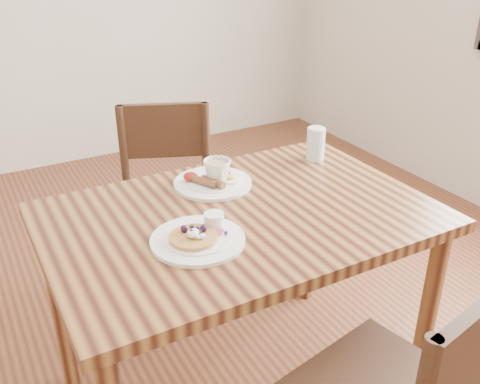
{
  "coord_description": "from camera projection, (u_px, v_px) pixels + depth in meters",
  "views": [
    {
      "loc": [
        -0.72,
        -1.28,
        1.55
      ],
      "look_at": [
        0.0,
        0.0,
        0.82
      ],
      "focal_mm": 40.0,
      "sensor_mm": 36.0,
      "label": 1
    }
  ],
  "objects": [
    {
      "name": "teacup_saucer",
      "position": [
        217.0,
        174.0,
        1.82
      ],
      "size": [
        0.14,
        0.14,
        0.1
      ],
      "color": "white",
      "rests_on": "dining_table"
    },
    {
      "name": "breakfast_plate",
      "position": [
        212.0,
        182.0,
        1.84
      ],
      "size": [
        0.27,
        0.27,
        0.04
      ],
      "color": "white",
      "rests_on": "dining_table"
    },
    {
      "name": "pancake_plate",
      "position": [
        199.0,
        237.0,
        1.51
      ],
      "size": [
        0.27,
        0.27,
        0.06
      ],
      "color": "white",
      "rests_on": "dining_table"
    },
    {
      "name": "dining_table",
      "position": [
        240.0,
        239.0,
        1.72
      ],
      "size": [
        1.2,
        0.8,
        0.75
      ],
      "color": "brown",
      "rests_on": "ground"
    },
    {
      "name": "chair_far",
      "position": [
        167.0,
        200.0,
        2.31
      ],
      "size": [
        0.55,
        0.55,
        0.88
      ],
      "rotation": [
        0.0,
        0.0,
        2.74
      ],
      "color": "#3B2115",
      "rests_on": "ground"
    },
    {
      "name": "water_glass",
      "position": [
        316.0,
        144.0,
        2.03
      ],
      "size": [
        0.07,
        0.07,
        0.12
      ],
      "primitive_type": "cylinder",
      "color": "silver",
      "rests_on": "dining_table"
    }
  ]
}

